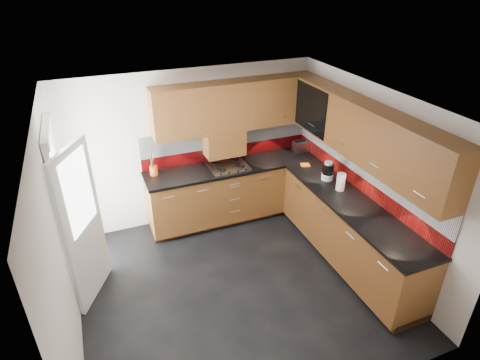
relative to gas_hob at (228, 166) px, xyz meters
name	(u,v)px	position (x,y,z in m)	size (l,w,h in m)	color
room	(236,184)	(-0.45, -1.47, 0.54)	(4.00, 3.80, 2.64)	black
base_cabinets	(286,211)	(0.62, -0.75, -0.52)	(2.70, 3.20, 0.95)	brown
countertop	(287,184)	(0.60, -0.77, -0.03)	(2.72, 3.22, 0.04)	black
backsplash	(295,156)	(0.83, -0.54, 0.26)	(2.70, 3.20, 0.54)	maroon
upper_cabinets	(300,119)	(0.78, -0.69, 0.88)	(2.50, 3.20, 0.72)	brown
extractor_hood	(224,142)	(0.00, 0.17, 0.33)	(0.60, 0.33, 0.40)	brown
glass_cabinet	(320,106)	(1.26, -0.40, 0.91)	(0.32, 0.80, 0.66)	black
back_door	(73,217)	(-2.23, -0.72, 0.08)	(0.42, 1.19, 2.04)	white
gas_hob	(228,166)	(0.00, 0.00, 0.00)	(0.58, 0.51, 0.04)	silver
utensil_pot	(153,169)	(-1.10, 0.16, 0.08)	(0.11, 0.11, 0.40)	orange
toaster	(301,146)	(1.30, 0.10, 0.07)	(0.25, 0.15, 0.18)	silver
food_processor	(328,171)	(1.18, -0.89, 0.11)	(0.17, 0.17, 0.28)	white
paper_towel	(341,182)	(1.18, -1.22, 0.11)	(0.12, 0.12, 0.25)	white
orange_cloth	(305,165)	(1.11, -0.39, -0.01)	(0.14, 0.12, 0.01)	orange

